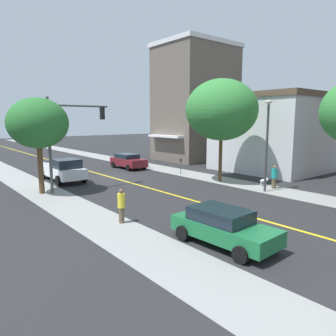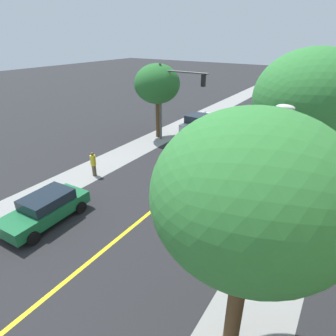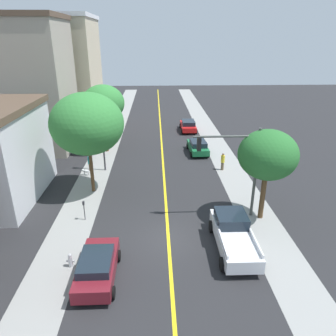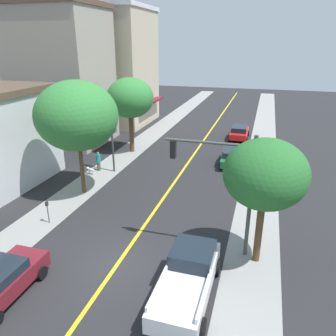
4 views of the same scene
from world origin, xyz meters
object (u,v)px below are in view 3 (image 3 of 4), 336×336
(fire_hydrant, at_px, (70,260))
(traffic_light_mast, at_px, (238,160))
(white_pickup_truck, at_px, (233,234))
(street_tree_left_near, at_px, (103,103))
(green_sedan_right_curb, at_px, (198,146))
(red_sedan_right_curb, at_px, (188,125))
(small_dog, at_px, (86,171))
(street_tree_right_corner, at_px, (268,155))
(pedestrian_yellow_shirt, at_px, (223,161))
(maroon_sedan_left_curb, at_px, (97,267))
(street_tree_left_far, at_px, (87,124))
(parking_meter, at_px, (84,208))
(pedestrian_teal_shirt, at_px, (90,162))
(street_lamp, at_px, (102,131))

(fire_hydrant, height_order, traffic_light_mast, traffic_light_mast)
(traffic_light_mast, height_order, white_pickup_truck, traffic_light_mast)
(street_tree_left_near, distance_m, green_sedan_right_curb, 11.30)
(red_sedan_right_curb, bearing_deg, green_sedan_right_curb, -178.97)
(red_sedan_right_curb, bearing_deg, small_dog, 143.06)
(street_tree_left_near, xyz_separation_m, street_tree_right_corner, (12.99, -14.94, -0.66))
(pedestrian_yellow_shirt, bearing_deg, maroon_sedan_left_curb, 10.60)
(street_tree_left_near, bearing_deg, street_tree_right_corner, -49.00)
(street_tree_left_far, relative_size, pedestrian_yellow_shirt, 4.83)
(street_tree_right_corner, bearing_deg, traffic_light_mast, 169.44)
(parking_meter, bearing_deg, maroon_sedan_left_curb, -72.58)
(pedestrian_yellow_shirt, bearing_deg, small_dog, -42.87)
(street_tree_left_far, height_order, pedestrian_teal_shirt, street_tree_left_far)
(maroon_sedan_left_curb, distance_m, white_pickup_truck, 8.18)
(street_tree_left_near, xyz_separation_m, fire_hydrant, (0.70, -19.74, -4.99))
(street_tree_right_corner, distance_m, street_tree_left_far, 13.62)
(street_lamp, bearing_deg, red_sedan_right_curb, 55.26)
(street_tree_left_near, bearing_deg, parking_meter, -88.07)
(street_lamp, relative_size, small_dog, 7.92)
(street_lamp, bearing_deg, pedestrian_yellow_shirt, -1.93)
(parking_meter, distance_m, small_dog, 8.10)
(street_tree_left_near, height_order, street_lamp, street_tree_left_near)
(red_sedan_right_curb, bearing_deg, pedestrian_teal_shirt, 141.79)
(parking_meter, bearing_deg, green_sedan_right_curb, 54.48)
(street_tree_left_far, relative_size, traffic_light_mast, 1.26)
(white_pickup_truck, xyz_separation_m, small_dog, (-11.19, 11.51, -0.55))
(traffic_light_mast, relative_size, green_sedan_right_curb, 1.46)
(parking_meter, height_order, traffic_light_mast, traffic_light_mast)
(red_sedan_right_curb, relative_size, maroon_sedan_left_curb, 1.05)
(white_pickup_truck, bearing_deg, traffic_light_mast, -13.38)
(fire_hydrant, bearing_deg, street_tree_left_far, 92.47)
(traffic_light_mast, relative_size, white_pickup_truck, 1.17)
(white_pickup_truck, height_order, small_dog, white_pickup_truck)
(street_tree_right_corner, xyz_separation_m, pedestrian_teal_shirt, (-13.72, 9.12, -3.87))
(street_lamp, relative_size, pedestrian_yellow_shirt, 3.72)
(green_sedan_right_curb, xyz_separation_m, white_pickup_truck, (-0.05, -17.22, 0.16))
(fire_hydrant, relative_size, green_sedan_right_curb, 0.19)
(street_tree_left_near, relative_size, pedestrian_yellow_shirt, 4.35)
(small_dog, bearing_deg, street_tree_right_corner, 162.81)
(street_tree_left_far, height_order, green_sedan_right_curb, street_tree_left_far)
(street_tree_right_corner, bearing_deg, white_pickup_truck, -129.54)
(maroon_sedan_left_curb, distance_m, small_dog, 14.40)
(parking_meter, distance_m, pedestrian_yellow_shirt, 14.45)
(parking_meter, height_order, green_sedan_right_curb, green_sedan_right_curb)
(fire_hydrant, xyz_separation_m, maroon_sedan_left_curb, (1.70, -1.06, 0.38))
(red_sedan_right_curb, distance_m, green_sedan_right_curb, 9.06)
(street_tree_left_far, relative_size, parking_meter, 5.66)
(pedestrian_teal_shirt, bearing_deg, street_lamp, -173.54)
(fire_hydrant, bearing_deg, pedestrian_teal_shirt, 95.89)
(red_sedan_right_curb, height_order, green_sedan_right_curb, red_sedan_right_curb)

